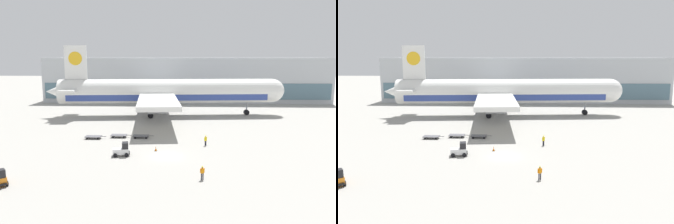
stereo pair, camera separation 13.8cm
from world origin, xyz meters
The scene contains 10 objects.
ground_plane centered at (0.00, 0.00, 0.00)m, with size 400.00×400.00×0.00m, color #9E9B93.
terminal_building centered at (3.29, 63.64, 6.99)m, with size 90.00×18.20×14.00m.
airplane_main centered at (-2.15, 33.27, 5.84)m, with size 58.05×48.54×17.00m.
baggage_tug_foreground centered at (-6.48, -0.14, 0.88)m, with size 2.65×2.00×2.00m.
baggage_dolly_lead centered at (-13.40, 9.67, 0.39)m, with size 3.70×1.51×0.48m.
baggage_dolly_second centered at (-9.06, 10.82, 0.39)m, with size 3.70×1.51×0.48m.
baggage_dolly_third centered at (-5.03, 10.53, 0.39)m, with size 3.70×1.51×0.48m.
ground_crew_near centered at (4.71, -9.18, 0.98)m, with size 0.54×0.33×1.67m.
ground_crew_far centered at (6.13, 5.93, 1.00)m, with size 0.45×0.40×1.71m.
traffic_cone_near centered at (-1.74, 2.55, 0.37)m, with size 0.40×0.40×0.76m.
Camera 2 is at (2.44, -46.08, 14.33)m, focal length 35.00 mm.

